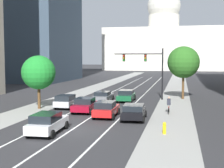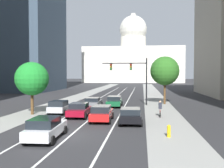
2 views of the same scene
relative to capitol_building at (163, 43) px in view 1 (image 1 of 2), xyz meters
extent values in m
plane|color=#2B2B2D|center=(0.00, -89.10, -12.56)|extent=(400.00, 400.00, 0.00)
cube|color=gray|center=(-7.56, -94.10, -12.55)|extent=(4.00, 130.00, 0.01)
cube|color=gray|center=(7.56, -94.10, -12.55)|extent=(4.00, 130.00, 0.01)
cube|color=white|center=(-2.78, -104.10, -12.55)|extent=(0.16, 90.00, 0.01)
cube|color=white|center=(0.00, -104.10, -12.55)|extent=(0.16, 90.00, 0.01)
cube|color=white|center=(2.78, -104.10, -12.55)|extent=(0.16, 90.00, 0.01)
cube|color=beige|center=(0.00, 0.00, -2.91)|extent=(53.81, 25.58, 19.30)
cylinder|color=beige|center=(0.00, 0.00, 9.97)|extent=(14.32, 14.32, 6.46)
sphere|color=beige|center=(0.00, 0.00, 17.43)|extent=(15.38, 15.38, 15.38)
cube|color=black|center=(4.17, -123.81, -11.91)|extent=(2.07, 4.34, 0.65)
cube|color=black|center=(4.19, -124.26, -11.34)|extent=(1.83, 2.35, 0.49)
cylinder|color=black|center=(3.16, -122.40, -12.24)|extent=(0.25, 0.65, 0.64)
cylinder|color=black|center=(5.05, -122.32, -12.24)|extent=(0.25, 0.65, 0.64)
cylinder|color=black|center=(3.29, -125.30, -12.24)|extent=(0.25, 0.65, 0.64)
cylinder|color=black|center=(5.18, -125.22, -12.24)|extent=(0.25, 0.65, 0.64)
cube|color=red|center=(1.39, -123.01, -11.91)|extent=(1.93, 4.48, 0.65)
cube|color=black|center=(1.40, -123.51, -11.29)|extent=(1.73, 2.32, 0.58)
cylinder|color=black|center=(0.44, -121.52, -12.24)|extent=(0.24, 0.65, 0.64)
cylinder|color=black|center=(2.26, -121.48, -12.24)|extent=(0.24, 0.65, 0.64)
cylinder|color=black|center=(0.52, -124.54, -12.24)|extent=(0.24, 0.65, 0.64)
cylinder|color=black|center=(2.34, -124.49, -12.24)|extent=(0.24, 0.65, 0.64)
cube|color=maroon|center=(-1.39, -120.83, -11.93)|extent=(2.06, 4.57, 0.60)
cube|color=black|center=(-1.38, -120.97, -11.34)|extent=(1.82, 2.25, 0.59)
cylinder|color=black|center=(-2.39, -119.35, -12.24)|extent=(0.25, 0.65, 0.64)
cylinder|color=black|center=(-0.51, -119.27, -12.24)|extent=(0.25, 0.65, 0.64)
cylinder|color=black|center=(-2.27, -122.40, -12.24)|extent=(0.25, 0.65, 0.64)
cylinder|color=black|center=(-0.39, -122.32, -12.24)|extent=(0.25, 0.65, 0.64)
cube|color=slate|center=(-1.39, -113.00, -11.94)|extent=(1.98, 4.73, 0.60)
cube|color=black|center=(-1.38, -113.47, -11.40)|extent=(1.78, 2.21, 0.48)
cylinder|color=black|center=(-2.37, -111.42, -12.24)|extent=(0.23, 0.64, 0.64)
cylinder|color=black|center=(-0.47, -111.39, -12.24)|extent=(0.23, 0.64, 0.64)
cylinder|color=black|center=(-2.31, -114.62, -12.24)|extent=(0.23, 0.64, 0.64)
cylinder|color=black|center=(-0.41, -114.58, -12.24)|extent=(0.23, 0.64, 0.64)
cube|color=#14512D|center=(1.39, -111.89, -11.93)|extent=(1.99, 4.62, 0.61)
cube|color=black|center=(1.39, -111.88, -11.35)|extent=(1.79, 2.39, 0.55)
cylinder|color=black|center=(0.41, -110.35, -12.24)|extent=(0.23, 0.64, 0.64)
cylinder|color=black|center=(2.31, -110.31, -12.24)|extent=(0.23, 0.64, 0.64)
cylinder|color=black|center=(0.47, -113.47, -12.24)|extent=(0.23, 0.64, 0.64)
cylinder|color=black|center=(2.37, -113.43, -12.24)|extent=(0.23, 0.64, 0.64)
cube|color=silver|center=(-1.39, -130.31, -11.90)|extent=(2.02, 4.72, 0.66)
cube|color=black|center=(-1.37, -130.69, -11.28)|extent=(1.78, 2.55, 0.58)
cylinder|color=black|center=(-2.37, -128.77, -12.24)|extent=(0.25, 0.65, 0.64)
cylinder|color=black|center=(-0.56, -128.69, -12.24)|extent=(0.25, 0.65, 0.64)
cylinder|color=black|center=(-2.22, -131.93, -12.24)|extent=(0.25, 0.65, 0.64)
cylinder|color=black|center=(-0.41, -131.84, -12.24)|extent=(0.25, 0.65, 0.64)
cube|color=#B2B5BA|center=(-4.17, -118.49, -11.92)|extent=(1.81, 4.41, 0.64)
cube|color=black|center=(-4.17, -119.31, -11.31)|extent=(1.66, 2.20, 0.57)
cylinder|color=black|center=(-5.07, -116.99, -12.24)|extent=(0.22, 0.64, 0.64)
cylinder|color=black|center=(-3.26, -116.99, -12.24)|extent=(0.22, 0.64, 0.64)
cylinder|color=black|center=(-5.08, -119.98, -12.24)|extent=(0.22, 0.64, 0.64)
cylinder|color=black|center=(-3.27, -119.99, -12.24)|extent=(0.22, 0.64, 0.64)
cylinder|color=black|center=(5.86, -109.20, -9.09)|extent=(0.20, 0.20, 6.92)
cylinder|color=black|center=(2.57, -109.20, -6.38)|extent=(6.59, 0.14, 0.14)
cube|color=black|center=(3.55, -109.20, -6.93)|extent=(0.32, 0.28, 0.96)
sphere|color=red|center=(3.55, -109.35, -6.63)|extent=(0.20, 0.20, 0.20)
sphere|color=orange|center=(3.55, -109.35, -6.93)|extent=(0.20, 0.20, 0.20)
sphere|color=green|center=(3.55, -109.35, -7.23)|extent=(0.20, 0.20, 0.20)
cube|color=black|center=(0.59, -109.20, -6.93)|extent=(0.32, 0.28, 0.96)
sphere|color=red|center=(0.59, -109.35, -6.63)|extent=(0.20, 0.20, 0.20)
sphere|color=orange|center=(0.59, -109.35, -6.93)|extent=(0.20, 0.20, 0.20)
sphere|color=green|center=(0.59, -109.35, -7.23)|extent=(0.20, 0.20, 0.20)
cylinder|color=yellow|center=(7.16, -128.76, -12.21)|extent=(0.26, 0.26, 0.70)
sphere|color=yellow|center=(7.16, -128.76, -11.78)|extent=(0.26, 0.26, 0.26)
cylinder|color=yellow|center=(7.16, -128.92, -12.17)|extent=(0.10, 0.12, 0.10)
cylinder|color=black|center=(7.13, -120.29, -12.23)|extent=(0.07, 0.66, 0.66)
cylinder|color=black|center=(7.15, -119.25, -12.23)|extent=(0.07, 0.66, 0.66)
cube|color=#A51919|center=(7.14, -119.77, -12.01)|extent=(0.08, 1.00, 0.36)
cube|color=#262833|center=(7.14, -119.82, -11.38)|extent=(0.37, 0.29, 0.64)
sphere|color=tan|center=(7.14, -119.75, -10.95)|extent=(0.22, 0.22, 0.22)
cylinder|color=#51381E|center=(8.61, -107.84, -10.79)|extent=(0.32, 0.32, 3.53)
sphere|color=#285F1E|center=(8.61, -107.84, -7.50)|extent=(4.36, 4.36, 4.36)
cylinder|color=#51381E|center=(-7.06, -119.82, -11.19)|extent=(0.32, 0.32, 2.73)
sphere|color=#1C7C29|center=(-7.06, -119.82, -8.52)|extent=(3.75, 3.75, 3.75)
camera|label=1|loc=(8.28, -152.08, -6.93)|focal=50.68mm
camera|label=2|loc=(5.25, -147.51, -8.03)|focal=41.45mm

